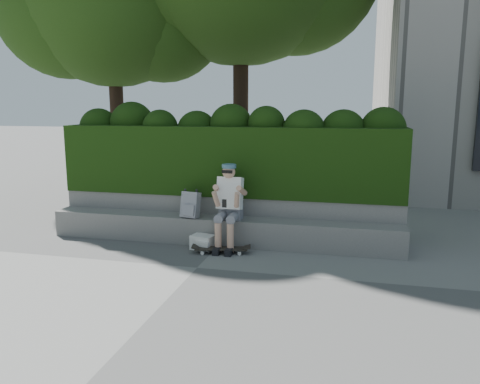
% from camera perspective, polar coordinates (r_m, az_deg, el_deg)
% --- Properties ---
extents(ground, '(80.00, 80.00, 0.00)m').
position_cam_1_polar(ground, '(6.86, -5.25, -9.18)').
color(ground, slate).
rests_on(ground, ground).
extents(bench_ledge, '(6.00, 0.45, 0.45)m').
position_cam_1_polar(bench_ledge, '(7.93, -2.40, -4.71)').
color(bench_ledge, gray).
rests_on(bench_ledge, ground).
extents(planter_wall, '(6.00, 0.50, 0.75)m').
position_cam_1_polar(planter_wall, '(8.34, -1.53, -2.89)').
color(planter_wall, gray).
rests_on(planter_wall, ground).
extents(hedge, '(6.00, 1.00, 1.20)m').
position_cam_1_polar(hedge, '(8.39, -1.17, 3.96)').
color(hedge, black).
rests_on(hedge, planter_wall).
extents(person, '(0.40, 0.76, 1.38)m').
position_cam_1_polar(person, '(7.59, -1.35, -1.31)').
color(person, slate).
rests_on(person, ground).
extents(skateboard, '(0.85, 0.37, 0.09)m').
position_cam_1_polar(skateboard, '(7.45, -2.31, -6.94)').
color(skateboard, black).
rests_on(skateboard, ground).
extents(backpack_plaid, '(0.32, 0.21, 0.43)m').
position_cam_1_polar(backpack_plaid, '(7.88, -6.04, -1.56)').
color(backpack_plaid, '#A8A8AD').
rests_on(backpack_plaid, bench_ledge).
extents(backpack_ground, '(0.41, 0.32, 0.23)m').
position_cam_1_polar(backpack_ground, '(7.68, -4.55, -6.10)').
color(backpack_ground, silver).
rests_on(backpack_ground, ground).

